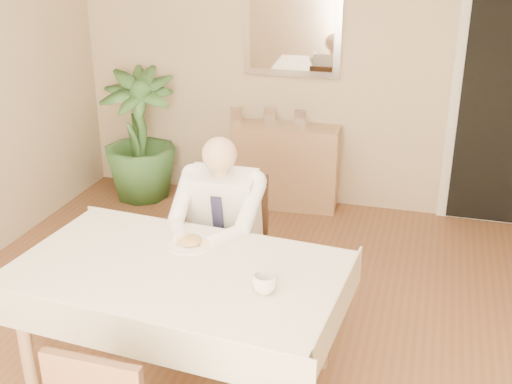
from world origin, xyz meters
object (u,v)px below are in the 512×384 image
(potted_palm, at_px, (139,135))
(dining_table, at_px, (179,281))
(sideboard, at_px, (285,166))
(coffee_mug, at_px, (265,284))
(chair_far, at_px, (231,234))
(seated_man, at_px, (216,229))

(potted_palm, bearing_deg, dining_table, -60.07)
(sideboard, bearing_deg, coffee_mug, -82.36)
(coffee_mug, relative_size, potted_palm, 0.10)
(chair_far, xyz_separation_m, sideboard, (-0.05, 1.72, -0.14))
(dining_table, height_order, coffee_mug, coffee_mug)
(dining_table, xyz_separation_m, potted_palm, (-1.40, 2.43, -0.06))
(chair_far, relative_size, potted_palm, 0.76)
(seated_man, bearing_deg, potted_palm, 127.30)
(dining_table, distance_m, potted_palm, 2.80)
(dining_table, bearing_deg, chair_far, 94.60)
(sideboard, distance_m, potted_palm, 1.38)
(coffee_mug, height_order, potted_palm, potted_palm)
(chair_far, xyz_separation_m, seated_man, (0.00, -0.29, 0.17))
(chair_far, height_order, seated_man, seated_man)
(dining_table, distance_m, chair_far, 0.90)
(coffee_mug, distance_m, sideboard, 2.80)
(dining_table, height_order, potted_palm, potted_palm)
(seated_man, height_order, potted_palm, seated_man)
(chair_far, height_order, potted_palm, potted_palm)
(sideboard, bearing_deg, dining_table, -92.72)
(seated_man, distance_m, sideboard, 2.03)
(dining_table, bearing_deg, coffee_mug, -8.76)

